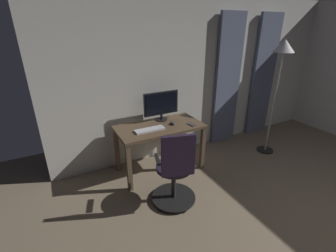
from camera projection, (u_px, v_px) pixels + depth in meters
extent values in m
cube|color=silver|center=(205.00, 76.00, 4.03)|extent=(5.30, 0.10, 2.52)
cube|color=slate|center=(263.00, 77.00, 4.54)|extent=(0.53, 0.06, 2.29)
cube|color=slate|center=(227.00, 82.00, 4.16)|extent=(0.51, 0.06, 2.29)
cube|color=brown|center=(160.00, 127.00, 3.39)|extent=(1.25, 0.63, 0.04)
cube|color=brown|center=(202.00, 148.00, 3.56)|extent=(0.06, 0.06, 0.69)
cube|color=brown|center=(129.00, 168.00, 3.06)|extent=(0.06, 0.06, 0.69)
cube|color=brown|center=(184.00, 135.00, 4.01)|extent=(0.06, 0.06, 0.69)
cube|color=brown|center=(117.00, 150.00, 3.51)|extent=(0.06, 0.06, 0.69)
cylinder|color=black|center=(174.00, 197.00, 3.00)|extent=(0.56, 0.56, 0.02)
sphere|color=black|center=(193.00, 195.00, 3.06)|extent=(0.05, 0.05, 0.05)
sphere|color=black|center=(175.00, 185.00, 3.24)|extent=(0.05, 0.05, 0.05)
sphere|color=black|center=(156.00, 192.00, 3.11)|extent=(0.05, 0.05, 0.05)
sphere|color=black|center=(160.00, 208.00, 2.83)|extent=(0.05, 0.05, 0.05)
sphere|color=black|center=(185.00, 210.00, 2.80)|extent=(0.05, 0.05, 0.05)
cylinder|color=black|center=(174.00, 183.00, 2.92)|extent=(0.06, 0.06, 0.42)
cylinder|color=#241E2E|center=(174.00, 167.00, 2.82)|extent=(0.54, 0.54, 0.05)
cube|color=#281B32|center=(178.00, 156.00, 2.54)|extent=(0.37, 0.15, 0.49)
cube|color=black|center=(157.00, 159.00, 2.73)|extent=(0.11, 0.24, 0.03)
cube|color=black|center=(190.00, 156.00, 2.81)|extent=(0.11, 0.24, 0.03)
cylinder|color=black|center=(161.00, 119.00, 3.60)|extent=(0.18, 0.18, 0.01)
cylinder|color=black|center=(161.00, 117.00, 3.58)|extent=(0.04, 0.04, 0.08)
cube|color=black|center=(161.00, 103.00, 3.50)|extent=(0.55, 0.03, 0.35)
cube|color=black|center=(162.00, 104.00, 3.48)|extent=(0.51, 0.01, 0.31)
cube|color=silver|center=(150.00, 130.00, 3.23)|extent=(0.42, 0.13, 0.02)
ellipsoid|color=#333338|center=(173.00, 123.00, 3.42)|extent=(0.06, 0.10, 0.04)
cube|color=#333338|center=(192.00, 125.00, 3.41)|extent=(0.09, 0.15, 0.01)
cylinder|color=black|center=(265.00, 150.00, 4.19)|extent=(0.28, 0.28, 0.02)
cylinder|color=#A5A5A8|center=(273.00, 106.00, 3.86)|extent=(0.03, 0.03, 1.69)
cone|color=silver|center=(284.00, 46.00, 3.49)|extent=(0.31, 0.31, 0.19)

